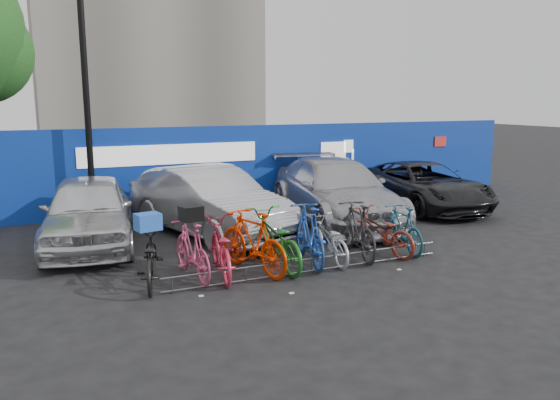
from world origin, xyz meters
TOP-DOWN VIEW (x-y plane):
  - ground at (0.00, 0.00)m, footprint 100.00×100.00m
  - hoarding at (0.01, 6.00)m, footprint 22.00×0.18m
  - lamppost at (-3.20, 5.40)m, footprint 0.25×0.50m
  - bike_rack at (-0.00, -0.60)m, footprint 5.60×0.03m
  - car_0 at (-3.52, 3.15)m, footprint 2.46×4.73m
  - car_1 at (-0.86, 2.98)m, footprint 3.01×5.14m
  - car_2 at (2.61, 3.03)m, footprint 3.03×5.81m
  - car_3 at (5.83, 3.46)m, footprint 2.71×5.03m
  - bike_0 at (-2.84, 0.01)m, footprint 1.04×1.95m
  - bike_1 at (-2.08, 0.03)m, footprint 0.61×1.80m
  - bike_2 at (-1.58, -0.03)m, footprint 1.01×2.07m
  - bike_3 at (-0.96, -0.10)m, footprint 1.04×2.04m
  - bike_4 at (-0.49, -0.03)m, footprint 0.79×2.11m
  - bike_5 at (0.23, -0.06)m, footprint 0.96×2.04m
  - bike_6 at (0.63, -0.08)m, footprint 0.71×1.74m
  - bike_7 at (1.33, -0.05)m, footprint 0.90×1.96m
  - bike_8 at (1.88, -0.05)m, footprint 1.00×1.89m
  - bike_9 at (2.40, -0.10)m, footprint 0.68×1.70m
  - cargo_crate at (-2.84, 0.01)m, footprint 0.46×0.38m
  - cargo_topcase at (-2.08, 0.03)m, footprint 0.42×0.39m

SIDE VIEW (x-z plane):
  - ground at x=0.00m, z-range 0.00..0.00m
  - bike_rack at x=0.00m, z-range 0.01..0.31m
  - bike_6 at x=0.63m, z-range 0.00..0.89m
  - bike_8 at x=1.88m, z-range 0.00..0.94m
  - bike_0 at x=-2.84m, z-range 0.00..0.97m
  - bike_9 at x=2.40m, z-range 0.00..0.99m
  - bike_2 at x=-1.58m, z-range 0.00..1.04m
  - bike_1 at x=-2.08m, z-range 0.00..1.06m
  - bike_4 at x=-0.49m, z-range 0.00..1.10m
  - bike_7 at x=1.33m, z-range 0.00..1.14m
  - bike_3 at x=-0.96m, z-range 0.00..1.18m
  - bike_5 at x=0.23m, z-range 0.00..1.18m
  - car_3 at x=5.83m, z-range 0.00..1.34m
  - car_0 at x=-3.52m, z-range 0.00..1.54m
  - car_1 at x=-0.86m, z-range 0.00..1.60m
  - car_2 at x=2.61m, z-range 0.00..1.61m
  - cargo_crate at x=-2.84m, z-range 0.97..1.26m
  - cargo_topcase at x=-2.08m, z-range 1.06..1.33m
  - hoarding at x=0.01m, z-range 0.00..2.40m
  - lamppost at x=-3.20m, z-range 0.22..6.33m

